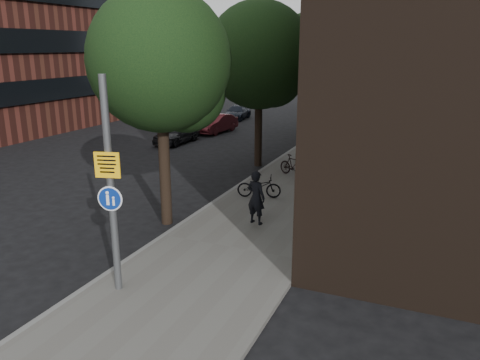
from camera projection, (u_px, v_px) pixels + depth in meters
The scene contains 15 objects.
ground at pixel (161, 305), 10.72m from camera, with size 120.00×120.00×0.00m, color black.
sidewalk at pixel (296, 187), 19.45m from camera, with size 4.50×60.00×0.12m, color #5F5D58.
curb_edge at pixel (246, 181), 20.29m from camera, with size 0.15×60.00×0.13m, color slate.
street_tree_near at pixel (164, 66), 14.36m from camera, with size 4.40×4.40×7.50m.
street_tree_mid at pixel (262, 59), 21.88m from camera, with size 5.00×5.00×7.80m.
street_tree_far at pixel (311, 56), 29.83m from camera, with size 5.00×5.00×7.80m.
signpost at pixel (111, 187), 10.53m from camera, with size 0.57×0.18×5.03m.
pedestrian at pixel (256, 197), 15.09m from camera, with size 0.65×0.43×1.78m, color black.
parked_bike_facade_near at pixel (320, 203), 15.87m from camera, with size 0.59×1.71×0.90m, color black.
parked_bike_facade_far at pixel (330, 178), 18.55m from camera, with size 0.53×1.86×1.12m, color black.
parked_bike_curb_near at pixel (259, 186), 17.84m from camera, with size 0.58×1.67×0.88m, color black.
parked_bike_curb_far at pixel (293, 166), 20.81m from camera, with size 0.44×1.56×0.94m, color black.
parked_car_near at pixel (177, 133), 28.42m from camera, with size 1.47×3.66×1.25m, color #232325.
parked_car_mid at pixel (217, 124), 31.90m from camera, with size 1.30×3.74×1.23m, color #57191F.
parked_car_far at pixel (237, 112), 37.72m from camera, with size 1.54×3.78×1.10m, color black.
Camera 1 is at (5.41, -8.03, 5.72)m, focal length 35.00 mm.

